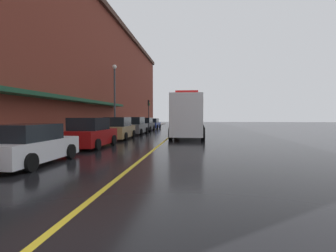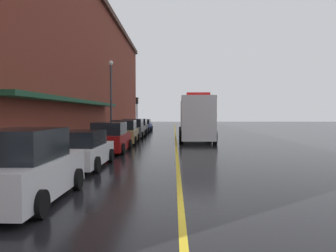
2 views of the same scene
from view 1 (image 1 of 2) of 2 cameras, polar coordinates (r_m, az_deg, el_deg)
name	(u,v)px [view 1 (image 1 of 2)]	position (r m, az deg, el deg)	size (l,w,h in m)	color
ground_plane	(174,133)	(28.57, 1.37, -1.58)	(112.00, 112.00, 0.00)	black
sidewalk_left	(118,132)	(29.72, -10.64, -1.32)	(2.40, 70.00, 0.15)	#ADA8A0
lane_center_stripe	(174,133)	(28.57, 1.37, -1.57)	(0.16, 70.00, 0.01)	gold
brick_building_left	(45,69)	(32.35, -25.03, 11.09)	(14.54, 64.00, 13.97)	maroon
parked_car_1	(30,145)	(11.49, -27.68, -3.72)	(2.09, 4.46, 1.56)	silver
parked_car_2	(90,134)	(16.33, -16.40, -1.58)	(2.13, 4.38, 1.77)	maroon
parked_car_3	(119,129)	(21.64, -10.59, -0.62)	(2.10, 4.78, 1.77)	#A5844C
parked_car_4	(135,126)	(27.32, -7.21, -0.03)	(2.12, 4.66, 1.77)	#595B60
parked_car_5	(145,125)	(32.96, -4.96, 0.28)	(1.96, 4.50, 1.66)	black
parked_car_6	(152,124)	(38.25, -3.39, 0.46)	(2.06, 4.21, 1.53)	navy
box_truck	(189,117)	(23.65, 4.46, 2.03)	(2.88, 9.45, 3.80)	silver
parking_meter_0	(144,121)	(39.27, -5.23, 0.99)	(0.14, 0.18, 1.33)	#4C4C51
parking_meter_1	(140,122)	(36.86, -5.98, 0.91)	(0.14, 0.18, 1.33)	#4C4C51
parking_meter_2	(138,122)	(35.62, -6.40, 0.86)	(0.14, 0.18, 1.33)	#4C4C51
street_lamp_left	(115,91)	(27.72, -11.44, 7.37)	(0.44, 0.44, 6.94)	#33383D
traffic_light_near	(149,108)	(42.96, -4.18, 3.89)	(0.38, 0.36, 4.30)	#232326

